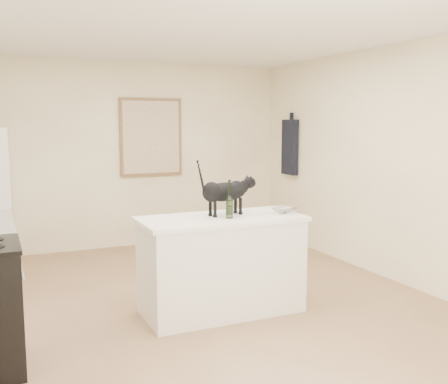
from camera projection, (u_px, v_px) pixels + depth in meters
floor at (203, 306)px, 5.01m from camera, size 5.50×5.50×0.00m
ceiling at (202, 28)px, 4.66m from camera, size 5.50×5.50×0.00m
wall_back at (130, 155)px, 7.32m from camera, size 4.50×0.00×4.50m
wall_front at (429, 224)px, 2.35m from camera, size 4.50×0.00×4.50m
wall_right at (391, 164)px, 5.75m from camera, size 0.00×5.50×5.50m
island_base at (221, 267)px, 4.81m from camera, size 1.44×0.67×0.86m
island_top at (221, 219)px, 4.75m from camera, size 1.50×0.70×0.04m
artwork_frame at (151, 137)px, 7.38m from camera, size 0.90×0.03×1.10m
artwork_canvas at (151, 137)px, 7.37m from camera, size 0.82×0.00×1.02m
hanging_garment at (290, 147)px, 7.56m from camera, size 0.08×0.34×0.80m
black_cat at (225, 194)px, 4.80m from camera, size 0.58×0.25×0.39m
wine_bottle at (229, 201)px, 4.66m from camera, size 0.07×0.07×0.30m
glass_bowl at (284, 210)px, 4.95m from camera, size 0.27×0.27×0.06m
fridge_paper at (9, 173)px, 6.36m from camera, size 0.05×0.11×0.16m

